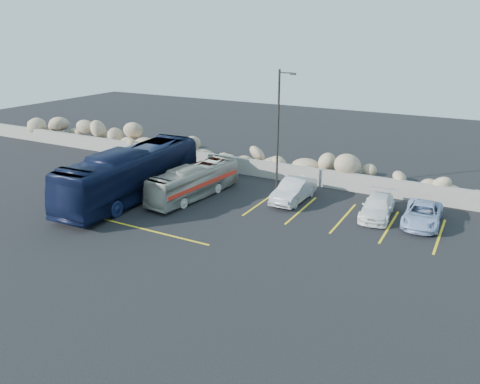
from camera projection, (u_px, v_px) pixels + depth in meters
The scene contains 10 objects.
ground at pixel (159, 235), 24.82m from camera, with size 90.00×90.00×0.00m, color black.
seawall at pixel (260, 168), 34.58m from camera, with size 60.00×0.40×1.20m, color gray.
riprap_pile at pixel (267, 156), 35.34m from camera, with size 54.00×2.80×2.60m, color #A08569, non-canonical shape.
parking_lines at pixel (282, 216), 27.34m from camera, with size 18.16×9.36×0.01m.
lamppost at pixel (279, 128), 30.13m from camera, with size 1.14×0.18×8.00m.
vintage_bus at pixel (194, 182), 30.13m from camera, with size 1.76×7.52×2.09m, color #B8B4A6.
tour_coach at pixel (131, 174), 29.77m from camera, with size 2.73×11.68×3.25m, color #101736.
car_b at pixel (294, 190), 29.54m from camera, with size 1.49×4.29×1.41m, color silver.
car_c at pixel (377, 207), 27.08m from camera, with size 1.65×4.07×1.18m, color white.
car_d at pixel (422, 214), 26.03m from camera, with size 1.92×4.17×1.16m, color #9CB4DD.
Camera 1 is at (14.63, -17.87, 10.31)m, focal length 35.00 mm.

